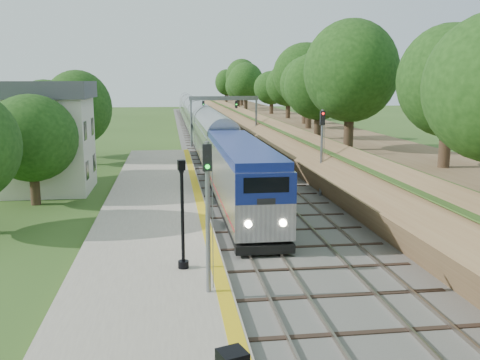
{
  "coord_description": "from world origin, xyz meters",
  "views": [
    {
      "loc": [
        -4.21,
        -10.14,
        8.01
      ],
      "look_at": [
        -0.5,
        17.68,
        2.8
      ],
      "focal_mm": 40.0,
      "sensor_mm": 36.0,
      "label": 1
    }
  ],
  "objects": [
    {
      "name": "trackbed",
      "position": [
        2.0,
        60.0,
        0.07
      ],
      "size": [
        9.5,
        170.0,
        0.28
      ],
      "color": "#4C4944",
      "rests_on": "ground"
    },
    {
      "name": "train",
      "position": [
        0.0,
        68.15,
        2.14
      ],
      "size": [
        2.81,
        112.97,
        4.13
      ],
      "color": "black",
      "rests_on": "trackbed"
    },
    {
      "name": "signal_gantry",
      "position": [
        2.47,
        54.99,
        4.82
      ],
      "size": [
        8.4,
        0.38,
        6.2
      ],
      "color": "slate",
      "rests_on": "ground"
    },
    {
      "name": "station_building",
      "position": [
        -14.0,
        30.0,
        4.09
      ],
      "size": [
        8.6,
        6.6,
        8.0
      ],
      "color": "beige",
      "rests_on": "ground"
    },
    {
      "name": "trees_behind_platform",
      "position": [
        -11.17,
        20.67,
        4.53
      ],
      "size": [
        7.82,
        53.32,
        7.21
      ],
      "color": "#332316",
      "rests_on": "ground"
    },
    {
      "name": "platform",
      "position": [
        -5.2,
        16.0,
        0.19
      ],
      "size": [
        6.4,
        68.0,
        0.38
      ],
      "primitive_type": "cube",
      "color": "gray",
      "rests_on": "ground"
    },
    {
      "name": "lamppost_far",
      "position": [
        -3.75,
        11.1,
        2.4
      ],
      "size": [
        0.45,
        0.45,
        4.52
      ],
      "color": "black",
      "rests_on": "platform"
    },
    {
      "name": "signal_platform",
      "position": [
        -2.9,
        8.42,
        3.8
      ],
      "size": [
        0.33,
        0.26,
        5.56
      ],
      "color": "slate",
      "rests_on": "platform"
    },
    {
      "name": "signal_farside",
      "position": [
        6.2,
        25.33,
        3.78
      ],
      "size": [
        0.33,
        0.26,
        5.99
      ],
      "color": "slate",
      "rests_on": "ground"
    },
    {
      "name": "yellow_stripe",
      "position": [
        -2.35,
        16.0,
        0.39
      ],
      "size": [
        0.55,
        68.0,
        0.01
      ],
      "primitive_type": "cube",
      "color": "gold",
      "rests_on": "platform"
    },
    {
      "name": "embankment",
      "position": [
        10.35,
        60.0,
        1.95
      ],
      "size": [
        10.64,
        170.0,
        11.7
      ],
      "color": "brown",
      "rests_on": "ground"
    }
  ]
}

